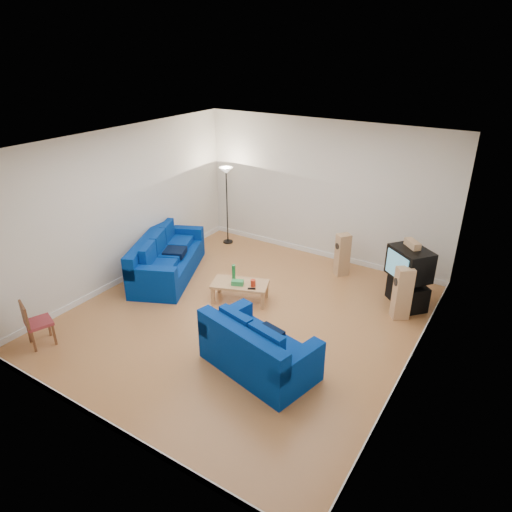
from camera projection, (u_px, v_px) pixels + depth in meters
The scene contains 16 objects.
room at pixel (244, 241), 7.90m from camera, with size 6.01×6.51×3.21m.
sofa_three_seat at pixel (165, 261), 9.94m from camera, with size 1.94×2.61×0.93m.
sofa_loveseat at pixel (257, 352), 7.04m from camera, with size 1.96×1.38×0.89m.
coffee_table at pixel (240, 285), 8.95m from camera, with size 1.21×0.89×0.40m.
bottle at pixel (234, 272), 9.01m from camera, with size 0.07×0.07×0.31m, color #197233.
tissue_box at pixel (237, 283), 8.84m from camera, with size 0.23×0.13×0.09m, color green.
red_canister at pixel (253, 283), 8.78m from camera, with size 0.10×0.10×0.14m, color red.
remote at pixel (252, 289), 8.70m from camera, with size 0.15×0.05×0.02m, color black.
tv_stand at pixel (407, 293), 8.87m from camera, with size 0.82×0.45×0.50m, color black.
av_receiver at pixel (408, 278), 8.78m from camera, with size 0.46×0.37×0.11m, color black.
television at pixel (410, 263), 8.56m from camera, with size 0.95×0.92×0.59m.
centre_speaker at pixel (413, 244), 8.49m from camera, with size 0.37×0.15×0.13m, color tan.
speaker_left at pixel (342, 255), 9.92m from camera, with size 0.35×0.36×0.95m.
speaker_right at pixel (402, 293), 8.33m from camera, with size 0.38×0.37×1.02m.
floor_lamp at pixel (226, 181), 11.05m from camera, with size 0.33×0.33×1.95m.
dining_chair at pixel (34, 321), 7.57m from camera, with size 0.51×0.51×0.84m.
Camera 1 is at (4.06, -6.02, 4.67)m, focal length 32.00 mm.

